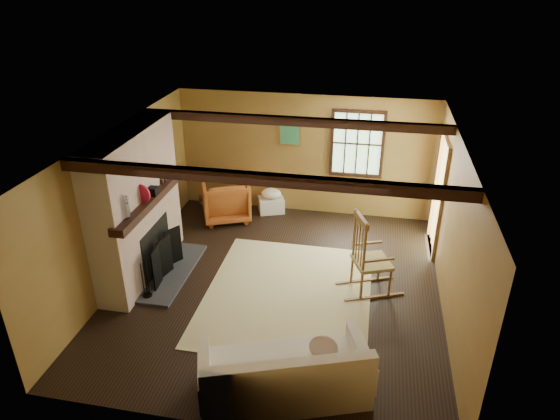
% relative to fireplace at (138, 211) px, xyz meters
% --- Properties ---
extents(ground, '(5.50, 5.50, 0.00)m').
position_rel_fireplace_xyz_m(ground, '(2.23, 0.00, -1.10)').
color(ground, black).
rests_on(ground, ground).
extents(room_envelope, '(5.02, 5.52, 2.44)m').
position_rel_fireplace_xyz_m(room_envelope, '(2.45, 0.26, 0.53)').
color(room_envelope, olive).
rests_on(room_envelope, ground).
extents(fireplace, '(1.02, 2.30, 2.40)m').
position_rel_fireplace_xyz_m(fireplace, '(0.00, 0.00, 0.00)').
color(fireplace, '#994A3B').
rests_on(fireplace, ground).
extents(rug, '(2.50, 3.00, 0.01)m').
position_rel_fireplace_xyz_m(rug, '(2.43, -0.20, -1.10)').
color(rug, beige).
rests_on(rug, ground).
extents(rocking_chair, '(1.07, 0.82, 1.32)m').
position_rel_fireplace_xyz_m(rocking_chair, '(3.61, 0.15, -0.55)').
color(rocking_chair, '#A28D4F').
rests_on(rocking_chair, ground).
extents(sofa, '(2.14, 1.47, 0.79)m').
position_rel_fireplace_xyz_m(sofa, '(2.75, -2.17, -0.82)').
color(sofa, silver).
rests_on(sofa, ground).
extents(firewood_pile, '(0.64, 0.12, 0.23)m').
position_rel_fireplace_xyz_m(firewood_pile, '(0.36, 2.56, -0.99)').
color(firewood_pile, brown).
rests_on(firewood_pile, ground).
extents(laundry_basket, '(0.60, 0.53, 0.30)m').
position_rel_fireplace_xyz_m(laundry_basket, '(1.58, 2.55, -0.95)').
color(laundry_basket, silver).
rests_on(laundry_basket, ground).
extents(basket_pillow, '(0.50, 0.45, 0.20)m').
position_rel_fireplace_xyz_m(basket_pillow, '(1.58, 2.55, -0.70)').
color(basket_pillow, silver).
rests_on(basket_pillow, laundry_basket).
extents(armchair, '(1.16, 1.18, 0.83)m').
position_rel_fireplace_xyz_m(armchair, '(0.77, 2.08, -0.69)').
color(armchair, '#BF6026').
rests_on(armchair, ground).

